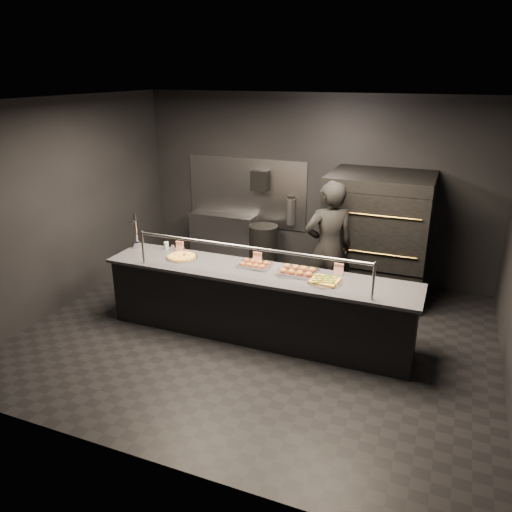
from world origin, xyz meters
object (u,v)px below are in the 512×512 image
pizza_oven (377,236)px  worker (328,249)px  square_pizza (325,281)px  prep_shelf (223,238)px  slider_tray_a (254,264)px  beer_tap (137,237)px  fire_extinguisher (290,211)px  service_counter (257,303)px  slider_tray_b (298,271)px  trash_bin (263,249)px  towel_dispenser (260,181)px  round_pizza (182,257)px

pizza_oven → worker: size_ratio=0.98×
square_pizza → prep_shelf: bearing=136.7°
pizza_oven → slider_tray_a: pizza_oven is taller
pizza_oven → beer_tap: bearing=-151.6°
fire_extinguisher → beer_tap: beer_tap is taller
pizza_oven → service_counter: bearing=-122.3°
slider_tray_b → trash_bin: bearing=121.6°
worker → pizza_oven: bearing=-155.0°
beer_tap → worker: 2.75m
slider_tray_a → towel_dispenser: bearing=109.6°
slider_tray_a → slider_tray_b: (0.60, -0.03, 0.01)m
beer_tap → square_pizza: bearing=-4.5°
service_counter → worker: bearing=57.6°
slider_tray_a → square_pizza: slider_tray_a is taller
worker → trash_bin: bearing=-71.1°
towel_dispenser → beer_tap: size_ratio=0.62×
service_counter → trash_bin: size_ratio=4.96×
pizza_oven → beer_tap: pizza_oven is taller
round_pizza → worker: (1.80, 0.98, 0.03)m
round_pizza → slider_tray_b: slider_tray_b is taller
service_counter → towel_dispenser: 2.78m
prep_shelf → fire_extinguisher: 1.39m
prep_shelf → trash_bin: size_ratio=1.45×
prep_shelf → beer_tap: (-0.35, -2.12, 0.63)m
towel_dispenser → beer_tap: (-1.05, -2.19, -0.47)m
trash_bin → prep_shelf: bearing=168.7°
worker → round_pizza: bearing=-4.3°
service_counter → worker: worker is taller
service_counter → round_pizza: 1.23m
round_pizza → square_pizza: (2.02, -0.08, 0.00)m
prep_shelf → pizza_oven: bearing=-8.5°
towel_dispenser → fire_extinguisher: (0.55, 0.01, -0.49)m
square_pizza → worker: bearing=101.9°
round_pizza → slider_tray_a: 1.04m
towel_dispenser → pizza_oven: bearing=-13.1°
service_counter → slider_tray_b: (0.50, 0.12, 0.49)m
beer_tap → square_pizza: (2.84, -0.22, -0.14)m
beer_tap → round_pizza: 0.84m
prep_shelf → trash_bin: (0.85, -0.17, -0.04)m
pizza_oven → worker: bearing=-122.1°
square_pizza → trash_bin: 2.77m
service_counter → slider_tray_b: bearing=13.6°
towel_dispenser → slider_tray_a: size_ratio=0.81×
towel_dispenser → slider_tray_a: towel_dispenser is taller
towel_dispenser → slider_tray_b: 2.73m
slider_tray_a → square_pizza: 1.00m
towel_dispenser → round_pizza: (-0.24, -2.33, -0.61)m
prep_shelf → trash_bin: bearing=-11.3°
worker → slider_tray_b: bearing=47.1°
fire_extinguisher → square_pizza: (1.24, -2.43, -0.12)m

